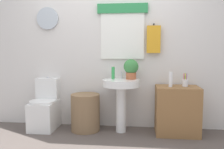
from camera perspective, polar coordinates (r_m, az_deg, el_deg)
back_wall at (r=3.77m, az=-0.59°, el=7.53°), size 4.40×0.18×2.60m
toilet at (r=3.86m, az=-15.43°, el=-7.83°), size 0.38×0.51×0.78m
laundry_hamper at (r=3.65m, az=-6.28°, el=-8.83°), size 0.42×0.42×0.54m
pedestal_sink at (r=3.50m, az=2.13°, el=-4.16°), size 0.53×0.53×0.77m
faucet at (r=3.59m, az=2.29°, el=-0.16°), size 0.03×0.03×0.10m
wooden_cabinet at (r=3.59m, az=15.03°, el=-8.13°), size 0.60×0.44×0.68m
soap_bottle at (r=3.53m, az=0.26°, el=0.37°), size 0.05×0.05×0.18m
potted_plant at (r=3.51m, az=4.50°, el=1.49°), size 0.21×0.21×0.29m
lotion_bottle at (r=3.45m, az=13.61°, el=-1.14°), size 0.05×0.05×0.21m
toothbrush_cup at (r=3.55m, az=16.81°, el=-1.84°), size 0.08×0.08×0.19m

